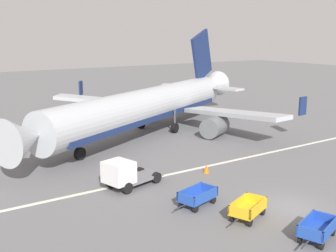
{
  "coord_description": "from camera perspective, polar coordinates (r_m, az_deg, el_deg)",
  "views": [
    {
      "loc": [
        -20.23,
        -16.43,
        10.68
      ],
      "look_at": [
        -0.25,
        13.46,
        2.8
      ],
      "focal_mm": 45.1,
      "sensor_mm": 36.0,
      "label": 1
    }
  ],
  "objects": [
    {
      "name": "service_truck_beside_carts",
      "position": [
        29.83,
        -5.96,
        -6.44
      ],
      "size": [
        4.7,
        2.9,
        2.1
      ],
      "color": "slate",
      "rests_on": "ground"
    },
    {
      "name": "ground_plane",
      "position": [
        28.16,
        16.11,
        -10.43
      ],
      "size": [
        220.0,
        220.0,
        0.0
      ],
      "primitive_type": "plane",
      "color": "slate"
    },
    {
      "name": "airplane",
      "position": [
        45.76,
        -2.38,
        2.76
      ],
      "size": [
        35.17,
        29.0,
        11.34
      ],
      "color": "#B2B7BC",
      "rests_on": "ground"
    },
    {
      "name": "baggage_cart_second_in_row",
      "position": [
        24.25,
        19.53,
        -12.95
      ],
      "size": [
        3.6,
        2.13,
        1.07
      ],
      "color": "#234CB2",
      "rests_on": "ground"
    },
    {
      "name": "apron_stripe",
      "position": [
        34.49,
        4.12,
        -5.7
      ],
      "size": [
        120.0,
        0.36,
        0.01
      ],
      "primitive_type": "cube",
      "color": "silver",
      "rests_on": "ground"
    },
    {
      "name": "baggage_cart_fourth_in_row",
      "position": [
        27.11,
        4.01,
        -9.49
      ],
      "size": [
        3.62,
        2.0,
        1.07
      ],
      "color": "#234CB2",
      "rests_on": "ground"
    },
    {
      "name": "baggage_cart_third_in_row",
      "position": [
        25.74,
        10.75,
        -10.92
      ],
      "size": [
        3.58,
        2.22,
        1.07
      ],
      "color": "gold",
      "rests_on": "ground"
    },
    {
      "name": "traffic_cone_near_plane",
      "position": [
        33.36,
        5.2,
        -5.77
      ],
      "size": [
        0.5,
        0.5,
        0.65
      ],
      "primitive_type": "cone",
      "color": "orange",
      "rests_on": "ground"
    }
  ]
}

